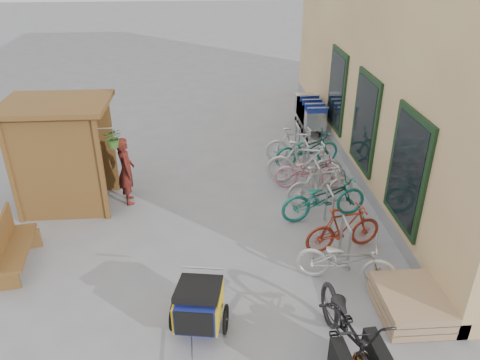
{
  "coord_description": "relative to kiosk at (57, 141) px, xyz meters",
  "views": [
    {
      "loc": [
        -0.1,
        -6.83,
        5.36
      ],
      "look_at": [
        0.5,
        1.5,
        1.0
      ],
      "focal_mm": 35.0,
      "sensor_mm": 36.0,
      "label": 1
    }
  ],
  "objects": [
    {
      "name": "bike_0",
      "position": [
        5.45,
        -3.0,
        -1.1
      ],
      "size": [
        1.81,
        1.13,
        0.9
      ],
      "primitive_type": "imported",
      "rotation": [
        0.0,
        0.0,
        1.23
      ],
      "color": "silver",
      "rests_on": "ground"
    },
    {
      "name": "bike_rack",
      "position": [
        5.58,
        -0.07,
        -1.04
      ],
      "size": [
        0.05,
        5.35,
        0.86
      ],
      "color": "#A5A8AD",
      "rests_on": "ground"
    },
    {
      "name": "bike_6",
      "position": [
        5.71,
        1.66,
        -1.09
      ],
      "size": [
        1.86,
        1.02,
        0.93
      ],
      "primitive_type": "imported",
      "rotation": [
        0.0,
        0.0,
        1.81
      ],
      "color": "#1B6C61",
      "rests_on": "ground"
    },
    {
      "name": "pallet_stack",
      "position": [
        6.28,
        -3.87,
        -1.34
      ],
      "size": [
        1.0,
        1.2,
        0.4
      ],
      "color": "tan",
      "rests_on": "ground"
    },
    {
      "name": "ground",
      "position": [
        3.28,
        -2.47,
        -1.55
      ],
      "size": [
        80.0,
        80.0,
        0.0
      ],
      "primitive_type": "plane",
      "color": "gray"
    },
    {
      "name": "bike_2",
      "position": [
        5.55,
        -0.93,
        -1.06
      ],
      "size": [
        1.97,
        0.99,
        0.99
      ],
      "primitive_type": "imported",
      "rotation": [
        0.0,
        0.0,
        1.76
      ],
      "color": "#1B6C61",
      "rests_on": "ground"
    },
    {
      "name": "shopping_carts",
      "position": [
        6.28,
        4.12,
        -0.91
      ],
      "size": [
        0.61,
        2.07,
        1.1
      ],
      "color": "silver",
      "rests_on": "ground"
    },
    {
      "name": "bike_3",
      "position": [
        5.62,
        -0.33,
        -1.07
      ],
      "size": [
        1.64,
        0.72,
        0.96
      ],
      "primitive_type": "imported",
      "rotation": [
        0.0,
        0.0,
        1.74
      ],
      "color": "silver",
      "rests_on": "ground"
    },
    {
      "name": "bench",
      "position": [
        -0.4,
        -2.2,
        -1.06
      ],
      "size": [
        0.66,
        1.56,
        0.96
      ],
      "rotation": [
        0.0,
        0.0,
        0.14
      ],
      "color": "brown",
      "rests_on": "ground"
    },
    {
      "name": "bike_1",
      "position": [
        5.66,
        -2.06,
        -1.09
      ],
      "size": [
        1.6,
        0.76,
        0.93
      ],
      "primitive_type": "imported",
      "rotation": [
        0.0,
        0.0,
        1.79
      ],
      "color": "maroon",
      "rests_on": "ground"
    },
    {
      "name": "kiosk",
      "position": [
        0.0,
        0.0,
        0.0
      ],
      "size": [
        2.49,
        1.65,
        2.4
      ],
      "color": "brown",
      "rests_on": "ground"
    },
    {
      "name": "bike_7",
      "position": [
        5.46,
        1.92,
        -1.08
      ],
      "size": [
        1.62,
        0.58,
        0.95
      ],
      "primitive_type": "imported",
      "rotation": [
        0.0,
        0.0,
        1.49
      ],
      "color": "silver",
      "rests_on": "ground"
    },
    {
      "name": "child_trailer",
      "position": [
        2.94,
        -3.94,
        -1.08
      ],
      "size": [
        0.92,
        1.49,
        0.86
      ],
      "rotation": [
        0.0,
        0.0,
        -0.16
      ],
      "color": "#1C259C",
      "rests_on": "ground"
    },
    {
      "name": "building",
      "position": [
        9.77,
        2.03,
        1.94
      ],
      "size": [
        6.07,
        13.0,
        7.0
      ],
      "color": "#DCBE7E",
      "rests_on": "ground"
    },
    {
      "name": "bike_4",
      "position": [
        5.54,
        0.44,
        -1.11
      ],
      "size": [
        1.73,
        0.76,
        0.88
      ],
      "primitive_type": "imported",
      "rotation": [
        0.0,
        0.0,
        1.46
      ],
      "color": "#C57F8E",
      "rests_on": "ground"
    },
    {
      "name": "person_kiosk",
      "position": [
        1.33,
        0.08,
        -0.77
      ],
      "size": [
        0.51,
        0.65,
        1.56
      ],
      "primitive_type": "imported",
      "rotation": [
        0.0,
        0.0,
        1.83
      ],
      "color": "maroon",
      "rests_on": "ground"
    },
    {
      "name": "bike_5",
      "position": [
        5.44,
        0.65,
        -1.0
      ],
      "size": [
        1.91,
        0.88,
        1.1
      ],
      "primitive_type": "imported",
      "rotation": [
        0.0,
        0.0,
        1.37
      ],
      "color": "silver",
      "rests_on": "ground"
    },
    {
      "name": "cargo_bike",
      "position": [
        5.0,
        -4.69,
        -1.01
      ],
      "size": [
        0.89,
        2.14,
        1.1
      ],
      "rotation": [
        0.0,
        0.0,
        0.07
      ],
      "color": "black",
      "rests_on": "ground"
    }
  ]
}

